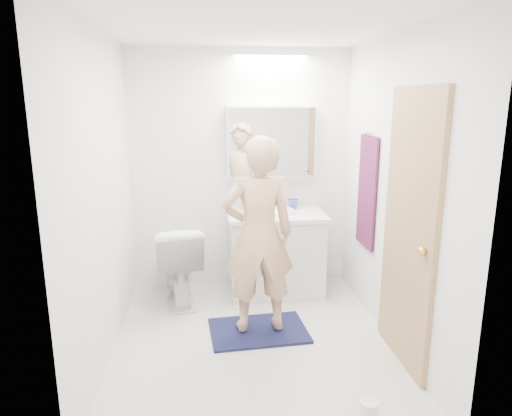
{
  "coord_description": "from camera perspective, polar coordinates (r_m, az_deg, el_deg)",
  "views": [
    {
      "loc": [
        -0.34,
        -3.36,
        1.91
      ],
      "look_at": [
        0.05,
        0.25,
        1.05
      ],
      "focal_mm": 32.37,
      "sensor_mm": 36.0,
      "label": 1
    }
  ],
  "objects": [
    {
      "name": "floor",
      "position": [
        3.88,
        -0.36,
        -16.17
      ],
      "size": [
        2.5,
        2.5,
        0.0
      ],
      "primitive_type": "plane",
      "color": "silver",
      "rests_on": "ground"
    },
    {
      "name": "ceiling",
      "position": [
        3.41,
        -0.42,
        21.59
      ],
      "size": [
        2.5,
        2.5,
        0.0
      ],
      "primitive_type": "plane",
      "rotation": [
        3.14,
        0.0,
        0.0
      ],
      "color": "white",
      "rests_on": "floor"
    },
    {
      "name": "wall_back",
      "position": [
        4.67,
        -1.92,
        4.6
      ],
      "size": [
        2.5,
        0.0,
        2.5
      ],
      "primitive_type": "plane",
      "rotation": [
        1.57,
        0.0,
        0.0
      ],
      "color": "white",
      "rests_on": "floor"
    },
    {
      "name": "wall_front",
      "position": [
        2.25,
        2.8,
        -5.12
      ],
      "size": [
        2.5,
        0.0,
        2.5
      ],
      "primitive_type": "plane",
      "rotation": [
        -1.57,
        0.0,
        0.0
      ],
      "color": "white",
      "rests_on": "floor"
    },
    {
      "name": "wall_left",
      "position": [
        3.52,
        -18.52,
        0.98
      ],
      "size": [
        0.0,
        2.5,
        2.5
      ],
      "primitive_type": "plane",
      "rotation": [
        1.57,
        0.0,
        1.57
      ],
      "color": "white",
      "rests_on": "floor"
    },
    {
      "name": "wall_right",
      "position": [
        3.72,
        16.73,
        1.76
      ],
      "size": [
        0.0,
        2.5,
        2.5
      ],
      "primitive_type": "plane",
      "rotation": [
        1.57,
        0.0,
        -1.57
      ],
      "color": "white",
      "rests_on": "floor"
    },
    {
      "name": "vanity_cabinet",
      "position": [
        4.63,
        2.47,
        -5.83
      ],
      "size": [
        0.9,
        0.55,
        0.78
      ],
      "primitive_type": "cube",
      "color": "silver",
      "rests_on": "floor"
    },
    {
      "name": "countertop",
      "position": [
        4.51,
        2.52,
        -0.91
      ],
      "size": [
        0.95,
        0.58,
        0.04
      ],
      "primitive_type": "cube",
      "color": "silver",
      "rests_on": "vanity_cabinet"
    },
    {
      "name": "sink_basin",
      "position": [
        4.53,
        2.47,
        -0.39
      ],
      "size": [
        0.36,
        0.36,
        0.03
      ],
      "primitive_type": "cylinder",
      "color": "white",
      "rests_on": "countertop"
    },
    {
      "name": "faucet",
      "position": [
        4.7,
        2.14,
        0.93
      ],
      "size": [
        0.02,
        0.02,
        0.16
      ],
      "primitive_type": "cylinder",
      "color": "silver",
      "rests_on": "countertop"
    },
    {
      "name": "medicine_cabinet",
      "position": [
        4.6,
        1.89,
        8.22
      ],
      "size": [
        0.88,
        0.14,
        0.7
      ],
      "primitive_type": "cube",
      "color": "white",
      "rests_on": "wall_back"
    },
    {
      "name": "mirror_panel",
      "position": [
        4.52,
        2.03,
        8.13
      ],
      "size": [
        0.84,
        0.01,
        0.66
      ],
      "primitive_type": "cube",
      "color": "silver",
      "rests_on": "medicine_cabinet"
    },
    {
      "name": "toilet",
      "position": [
        4.49,
        -9.68,
        -6.71
      ],
      "size": [
        0.55,
        0.82,
        0.77
      ],
      "primitive_type": "imported",
      "rotation": [
        0.0,
        0.0,
        3.3
      ],
      "color": "white",
      "rests_on": "floor"
    },
    {
      "name": "bath_rug",
      "position": [
        4.01,
        0.3,
        -14.9
      ],
      "size": [
        0.84,
        0.61,
        0.02
      ],
      "primitive_type": "cube",
      "rotation": [
        0.0,
        0.0,
        0.08
      ],
      "color": "#121C3A",
      "rests_on": "floor"
    },
    {
      "name": "person",
      "position": [
        3.69,
        0.31,
        -3.42
      ],
      "size": [
        0.61,
        0.43,
        1.6
      ],
      "primitive_type": "imported",
      "rotation": [
        0.0,
        0.0,
        3.22
      ],
      "color": "tan",
      "rests_on": "bath_rug"
    },
    {
      "name": "door",
      "position": [
        3.45,
        18.41,
        -2.68
      ],
      "size": [
        0.04,
        0.8,
        2.0
      ],
      "primitive_type": "cube",
      "color": "tan",
      "rests_on": "wall_right"
    },
    {
      "name": "door_knob",
      "position": [
        3.19,
        19.89,
        -5.05
      ],
      "size": [
        0.06,
        0.06,
        0.06
      ],
      "primitive_type": "sphere",
      "color": "gold",
      "rests_on": "door"
    },
    {
      "name": "towel",
      "position": [
        4.23,
        13.53,
        1.94
      ],
      "size": [
        0.02,
        0.42,
        1.0
      ],
      "primitive_type": "cube",
      "color": "#12163A",
      "rests_on": "wall_right"
    },
    {
      "name": "towel_hook",
      "position": [
        4.16,
        13.75,
        8.97
      ],
      "size": [
        0.07,
        0.02,
        0.02
      ],
      "primitive_type": "cylinder",
      "rotation": [
        0.0,
        1.57,
        0.0
      ],
      "color": "silver",
      "rests_on": "wall_right"
    },
    {
      "name": "soap_bottle_a",
      "position": [
        4.6,
        -1.12,
        1.06
      ],
      "size": [
        0.1,
        0.11,
        0.22
      ],
      "primitive_type": "imported",
      "rotation": [
        0.0,
        0.0,
        0.24
      ],
      "color": "beige",
      "rests_on": "countertop"
    },
    {
      "name": "soap_bottle_b",
      "position": [
        4.64,
        -0.49,
        0.72
      ],
      "size": [
        0.1,
        0.1,
        0.15
      ],
      "primitive_type": "imported",
      "rotation": [
        0.0,
        0.0,
        -0.94
      ],
      "color": "#5B9EC4",
      "rests_on": "countertop"
    },
    {
      "name": "toothbrush_cup",
      "position": [
        4.68,
        4.61,
        0.48
      ],
      "size": [
        0.14,
        0.14,
        0.1
      ],
      "primitive_type": "imported",
      "rotation": [
        0.0,
        0.0,
        0.27
      ],
      "color": "#3F49BE",
      "rests_on": "countertop"
    },
    {
      "name": "toilet_paper_roll",
      "position": [
        3.18,
        13.78,
        -22.97
      ],
      "size": [
        0.11,
        0.11,
        0.1
      ],
      "primitive_type": "cylinder",
      "color": "white",
      "rests_on": "floor"
    }
  ]
}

